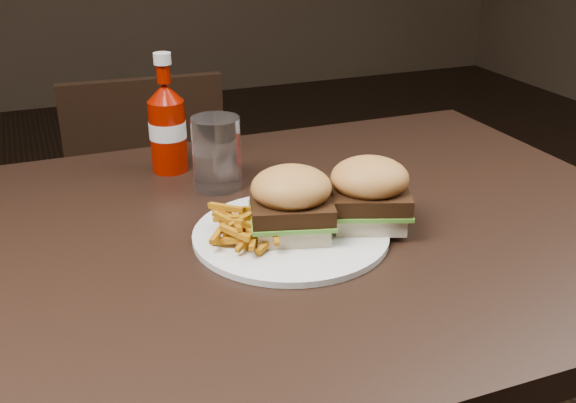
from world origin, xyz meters
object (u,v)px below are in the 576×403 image
object	(u,v)px
dining_table	(252,244)
plate	(291,234)
ketchup_bottle	(168,136)
tumbler	(217,155)
chair_far	(146,214)

from	to	relation	value
dining_table	plate	bearing A→B (deg)	-41.40
ketchup_bottle	tumbler	distance (m)	0.11
ketchup_bottle	tumbler	xyz separation A→B (m)	(0.05, -0.10, -0.01)
dining_table	ketchup_bottle	distance (m)	0.29
plate	tumbler	size ratio (longest dim) A/B	2.22
dining_table	chair_far	xyz separation A→B (m)	(-0.02, 0.80, -0.30)
plate	ketchup_bottle	distance (m)	0.33
plate	ketchup_bottle	world-z (taller)	ketchup_bottle
chair_far	plate	xyz separation A→B (m)	(0.07, -0.84, 0.33)
ketchup_bottle	dining_table	bearing A→B (deg)	-78.81
plate	ketchup_bottle	xyz separation A→B (m)	(-0.10, 0.31, 0.06)
chair_far	plate	size ratio (longest dim) A/B	1.38
chair_far	tumbler	bearing A→B (deg)	95.68
plate	tumbler	world-z (taller)	tumbler
dining_table	ketchup_bottle	bearing A→B (deg)	101.19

